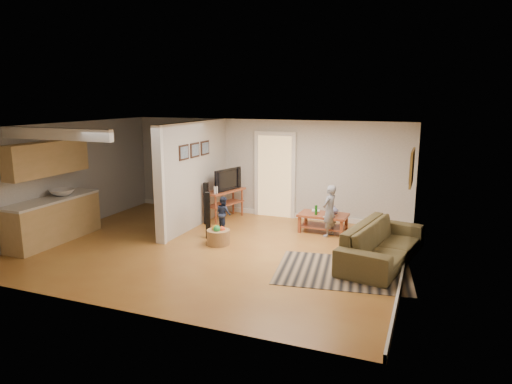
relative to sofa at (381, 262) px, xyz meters
The scene contains 11 objects.
ground 3.33m from the sofa, behind, with size 7.50×7.50×0.00m, color #935625.
room_shell 4.60m from the sofa, behind, with size 7.54×6.02×2.52m.
area_rug 0.96m from the sofa, 127.14° to the right, with size 2.35×1.71×0.01m, color black.
sofa is the anchor object (origin of this frame).
coffee_table 2.15m from the sofa, 133.92° to the left, with size 1.12×0.67×0.65m.
tv_console 4.49m from the sofa, 156.96° to the left, with size 0.74×1.27×1.03m.
speaker_left 3.78m from the sofa, behind, with size 0.10×0.10×1.03m, color black.
speaker_right 4.48m from the sofa, 165.20° to the left, with size 0.10×0.10×1.04m, color black.
toy_basket 3.34m from the sofa, behind, with size 0.49×0.49×0.43m.
child 1.81m from the sofa, 135.69° to the left, with size 0.42×0.28×1.16m, color gray.
toddler 3.79m from the sofa, 167.24° to the left, with size 0.39×0.30×0.80m, color #212A45.
Camera 1 is at (4.08, -8.02, 3.06)m, focal length 32.00 mm.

